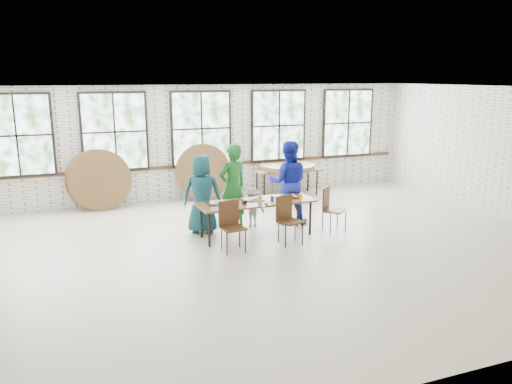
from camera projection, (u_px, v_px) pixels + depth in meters
room at (201, 130)px, 13.06m from camera, size 12.00×12.00×12.00m
dining_table at (256, 204)px, 10.13m from camera, size 2.43×0.90×0.74m
chair_near_left at (231, 221)px, 9.35m from camera, size 0.47×0.46×0.95m
chair_near_right at (287, 215)px, 9.76m from camera, size 0.53×0.52×0.95m
chair_spare at (330, 205)px, 10.54m from camera, size 0.58×0.58×0.95m
adult_teal at (202, 194)px, 10.36m from camera, size 0.95×0.79×1.66m
adult_green at (233, 187)px, 10.57m from camera, size 0.78×0.63×1.84m
toddler at (252, 207)px, 10.83m from camera, size 0.58×0.36×0.87m
adult_blue at (288, 183)px, 11.01m from camera, size 1.10×0.99×1.85m
storage_table at (287, 171)px, 13.63m from camera, size 1.83×0.82×0.74m
tabletop_clutter at (261, 200)px, 10.11m from camera, size 1.99×0.64×0.11m
round_tops_stacked at (287, 167)px, 13.60m from camera, size 1.50×1.50×0.13m
round_tops_leaning at (135, 178)px, 12.47m from camera, size 4.18×0.36×1.50m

